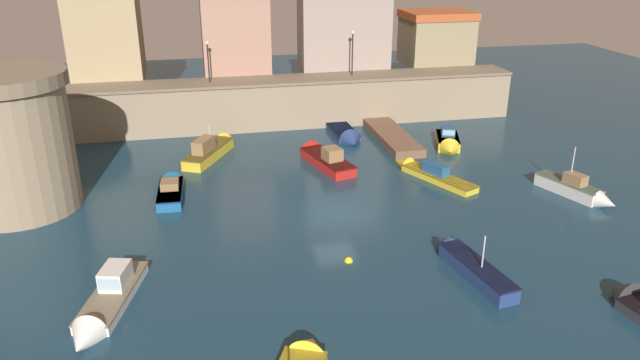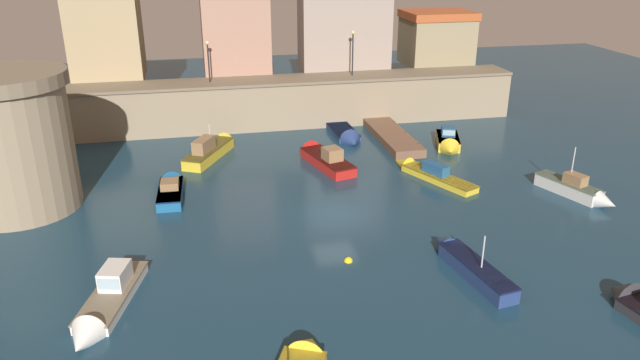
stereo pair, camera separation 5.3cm
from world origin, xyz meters
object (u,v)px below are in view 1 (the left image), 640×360
at_px(quay_lamp_1, 353,46).
at_px(moored_boat_3, 213,148).
at_px(moored_boat_2, 346,136).
at_px(quay_lamp_0, 208,55).
at_px(moored_boat_1, 322,157).
at_px(moored_boat_0, 104,306).
at_px(mooring_buoy_0, 349,261).
at_px(moored_boat_10, 171,188).
at_px(moored_boat_6, 427,172).
at_px(moored_boat_7, 448,142).
at_px(moored_boat_5, 577,190).
at_px(moored_boat_9, 468,263).
at_px(fortress_tower, 10,142).

relative_size(quay_lamp_1, moored_boat_3, 0.54).
bearing_deg(moored_boat_3, moored_boat_2, -52.76).
bearing_deg(quay_lamp_0, moored_boat_1, -53.46).
xyz_separation_m(moored_boat_0, mooring_buoy_0, (11.78, 2.17, -0.39)).
bearing_deg(moored_boat_1, moored_boat_10, 92.84).
bearing_deg(quay_lamp_1, moored_boat_6, -83.22).
bearing_deg(moored_boat_1, quay_lamp_0, 21.33).
bearing_deg(mooring_buoy_0, moored_boat_7, 52.03).
bearing_deg(mooring_buoy_0, moored_boat_10, 129.81).
bearing_deg(moored_boat_5, moored_boat_9, -76.30).
relative_size(moored_boat_2, moored_boat_7, 1.28).
distance_m(moored_boat_2, moored_boat_9, 21.78).
distance_m(quay_lamp_1, moored_boat_2, 8.30).
height_order(moored_boat_2, moored_boat_5, moored_boat_5).
bearing_deg(fortress_tower, quay_lamp_1, 29.40).
bearing_deg(moored_boat_6, moored_boat_9, 143.05).
bearing_deg(moored_boat_7, moored_boat_9, -1.42).
relative_size(fortress_tower, moored_boat_5, 1.47).
distance_m(fortress_tower, moored_boat_1, 20.49).
height_order(moored_boat_0, moored_boat_7, moored_boat_7).
bearing_deg(quay_lamp_0, moored_boat_10, -103.63).
distance_m(moored_boat_9, mooring_buoy_0, 6.02).
distance_m(quay_lamp_0, moored_boat_9, 29.65).
relative_size(quay_lamp_0, moored_boat_10, 0.62).
bearing_deg(fortress_tower, moored_boat_0, -63.85).
distance_m(moored_boat_5, moored_boat_10, 26.17).
distance_m(moored_boat_2, moored_boat_10, 16.48).
xyz_separation_m(moored_boat_1, mooring_buoy_0, (-1.71, -14.43, -0.49)).
bearing_deg(moored_boat_6, moored_boat_0, 97.10).
bearing_deg(moored_boat_0, moored_boat_2, 157.08).
bearing_deg(quay_lamp_0, moored_boat_6, -45.44).
relative_size(quay_lamp_0, moored_boat_7, 0.69).
relative_size(quay_lamp_0, moored_boat_1, 0.48).
bearing_deg(fortress_tower, mooring_buoy_0, -30.49).
xyz_separation_m(fortress_tower, quay_lamp_1, (24.69, 13.91, 2.42)).
bearing_deg(moored_boat_1, moored_boat_2, -46.89).
xyz_separation_m(moored_boat_5, mooring_buoy_0, (-16.38, -4.90, -0.53)).
xyz_separation_m(quay_lamp_1, moored_boat_3, (-12.72, -6.81, -6.12)).
xyz_separation_m(moored_boat_1, moored_boat_7, (10.47, 1.17, -0.01)).
distance_m(fortress_tower, moored_boat_7, 30.89).
height_order(moored_boat_2, moored_boat_6, moored_boat_6).
bearing_deg(moored_boat_1, quay_lamp_1, -41.07).
relative_size(moored_boat_1, moored_boat_2, 1.14).
xyz_separation_m(moored_boat_6, moored_boat_9, (-2.72, -12.39, 0.09)).
relative_size(moored_boat_3, moored_boat_7, 1.46).
distance_m(quay_lamp_1, moored_boat_3, 15.67).
distance_m(moored_boat_3, moored_boat_9, 23.09).
distance_m(fortress_tower, moored_boat_10, 9.77).
relative_size(quay_lamp_1, moored_boat_1, 0.54).
xyz_separation_m(moored_boat_2, moored_boat_7, (7.28, -4.00, 0.22)).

